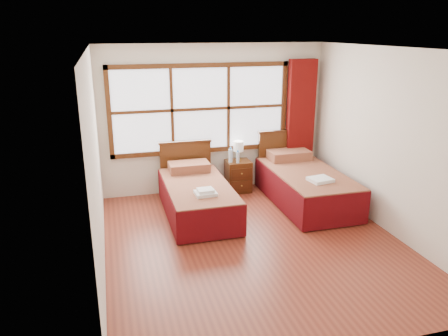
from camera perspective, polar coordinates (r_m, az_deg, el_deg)
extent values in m
plane|color=maroon|center=(6.15, 3.93, -9.68)|extent=(4.50, 4.50, 0.00)
plane|color=white|center=(5.46, 4.52, 15.30)|extent=(4.50, 4.50, 0.00)
plane|color=silver|center=(7.77, -1.32, 6.40)|extent=(4.00, 0.00, 4.00)
plane|color=silver|center=(5.37, -16.39, 0.46)|extent=(0.00, 4.50, 4.50)
plane|color=silver|center=(6.59, 20.86, 3.17)|extent=(0.00, 4.50, 4.50)
cube|color=white|center=(7.65, -3.11, 7.72)|extent=(3.00, 0.02, 1.40)
cube|color=#4B2710|center=(7.79, -2.99, 2.33)|extent=(3.16, 0.06, 0.08)
cube|color=#4B2710|center=(7.53, -3.17, 13.25)|extent=(3.16, 0.06, 0.08)
cube|color=#4B2710|center=(7.46, -14.79, 6.91)|extent=(0.08, 0.06, 1.56)
cube|color=#4B2710|center=(8.09, 7.75, 8.14)|extent=(0.08, 0.06, 1.56)
cube|color=#4B2710|center=(7.54, -6.82, 7.48)|extent=(0.05, 0.05, 1.40)
cube|color=#4B2710|center=(7.75, 0.57, 7.88)|extent=(0.05, 0.05, 1.40)
cube|color=#4B2710|center=(7.63, -3.08, 7.70)|extent=(3.00, 0.05, 0.05)
cube|color=#640C0A|center=(8.19, 9.91, 5.81)|extent=(0.50, 0.16, 2.30)
cube|color=#41200D|center=(6.94, -3.43, -5.06)|extent=(0.86, 1.72, 0.28)
cube|color=#5E120D|center=(6.85, -3.46, -3.07)|extent=(0.97, 1.91, 0.23)
cube|color=#5C090E|center=(6.82, -7.43, -4.52)|extent=(0.03, 1.91, 0.48)
cube|color=#5C090E|center=(7.00, 0.44, -3.77)|extent=(0.03, 1.91, 0.48)
cube|color=#5C090E|center=(6.05, -1.55, -7.41)|extent=(0.97, 0.03, 0.48)
cube|color=#5E120D|center=(7.43, -4.60, 0.16)|extent=(0.67, 0.39, 0.15)
cube|color=#4B2710|center=(7.76, -5.02, -0.02)|extent=(0.90, 0.06, 0.94)
cube|color=#41200D|center=(7.63, -5.12, 3.40)|extent=(0.94, 0.08, 0.04)
cube|color=#41200D|center=(7.51, 10.61, -3.44)|extent=(0.94, 1.88, 0.31)
cube|color=#5E120D|center=(7.41, 10.73, -1.42)|extent=(1.05, 2.08, 0.26)
cube|color=#5C090E|center=(7.26, 6.92, -2.94)|extent=(0.03, 2.08, 0.52)
cube|color=#5C090E|center=(7.70, 14.19, -2.14)|extent=(0.03, 2.08, 0.52)
cube|color=#5C090E|center=(6.62, 14.53, -5.50)|extent=(1.05, 0.03, 0.52)
cube|color=#5E120D|center=(8.00, 8.49, 1.70)|extent=(0.74, 0.43, 0.16)
cube|color=#4B2710|center=(8.26, 7.75, 1.29)|extent=(0.98, 0.06, 1.02)
cube|color=#41200D|center=(8.13, 7.90, 4.81)|extent=(1.02, 0.08, 0.04)
cube|color=#4B2710|center=(7.90, 1.86, -1.04)|extent=(0.43, 0.38, 0.57)
cube|color=#41200D|center=(7.75, 2.29, -2.30)|extent=(0.38, 0.02, 0.17)
cube|color=#41200D|center=(7.68, 2.31, -0.71)|extent=(0.38, 0.02, 0.17)
sphere|color=#A68738|center=(7.74, 2.33, -2.35)|extent=(0.03, 0.03, 0.03)
sphere|color=#A68738|center=(7.66, 2.35, -0.75)|extent=(0.03, 0.03, 0.03)
cube|color=white|center=(6.38, -2.43, -3.31)|extent=(0.32, 0.28, 0.05)
cube|color=white|center=(6.36, -2.43, -2.93)|extent=(0.24, 0.21, 0.04)
cube|color=white|center=(6.95, 12.47, -1.49)|extent=(0.38, 0.35, 0.05)
cylinder|color=gold|center=(7.85, 1.87, 1.11)|extent=(0.11, 0.11, 0.02)
cylinder|color=gold|center=(7.83, 1.88, 1.70)|extent=(0.02, 0.02, 0.15)
cylinder|color=white|center=(7.79, 1.89, 2.87)|extent=(0.18, 0.18, 0.18)
cylinder|color=#C0DFF8|center=(7.70, 0.86, 1.62)|extent=(0.07, 0.07, 0.24)
cylinder|color=#1864B6|center=(7.66, 0.86, 2.59)|extent=(0.03, 0.03, 0.03)
cylinder|color=#C0DFF8|center=(7.67, 1.82, 1.39)|extent=(0.06, 0.06, 0.20)
cylinder|color=#1864B6|center=(7.64, 1.82, 2.20)|extent=(0.03, 0.03, 0.03)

